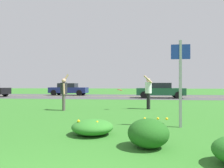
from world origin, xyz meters
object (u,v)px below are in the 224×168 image
Objects in this scene: frisbee_red at (120,90)px; car_dark_green_center_right at (160,90)px; person_thrower_dark_shirt at (64,91)px; sign_post_near_path at (180,75)px; person_catcher_white_shirt at (148,91)px; car_navy_center_left at (69,89)px.

frisbee_red is 10.64m from car_dark_green_center_right.
car_dark_green_center_right is (2.99, 10.20, -0.28)m from frisbee_red.
person_thrower_dark_shirt is 7.62× the size of frisbee_red.
sign_post_near_path is 1.47× the size of person_catcher_white_shirt.
person_thrower_dark_shirt is 12.18m from car_dark_green_center_right.
person_catcher_white_shirt is 1.56m from frisbee_red.
frisbee_red is 0.05× the size of car_dark_green_center_right.
person_catcher_white_shirt is 7.42× the size of frisbee_red.
person_catcher_white_shirt is at bearing -57.38° from car_navy_center_left.
person_thrower_dark_shirt is 4.34m from person_catcher_white_shirt.
frisbee_red is (2.74, 0.54, 0.06)m from person_thrower_dark_shirt.
sign_post_near_path is at bearing -62.79° from car_navy_center_left.
car_navy_center_left is (-7.44, 14.46, -0.28)m from frisbee_red.
person_catcher_white_shirt is at bearing -99.05° from car_dark_green_center_right.
car_dark_green_center_right is (10.43, -4.26, 0.00)m from car_navy_center_left.
person_catcher_white_shirt is (-0.73, 4.82, -0.61)m from sign_post_near_path.
sign_post_near_path is 0.58× the size of car_navy_center_left.
frisbee_red is (-1.46, -0.56, 0.04)m from person_catcher_white_shirt.
sign_post_near_path is at bearing -37.04° from person_thrower_dark_shirt.
frisbee_red is at bearing -106.34° from car_dark_green_center_right.
car_navy_center_left is at bearing 107.38° from person_thrower_dark_shirt.
frisbee_red is (-2.19, 4.26, -0.57)m from sign_post_near_path.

